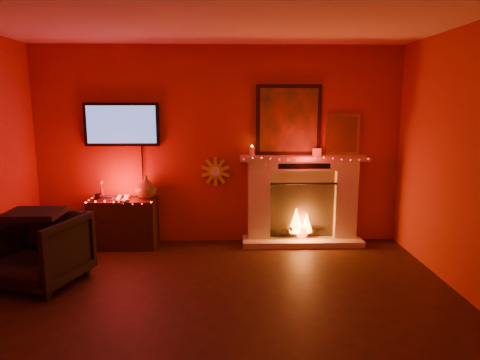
# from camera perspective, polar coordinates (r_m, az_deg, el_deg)

# --- Properties ---
(room) EXTENTS (5.00, 5.00, 5.00)m
(room) POSITION_cam_1_polar(r_m,az_deg,el_deg) (3.42, -3.79, 0.46)
(room) COLOR black
(room) RESTS_ON ground
(floor) EXTENTS (5.00, 5.00, 0.00)m
(floor) POSITION_cam_1_polar(r_m,az_deg,el_deg) (3.88, -3.54, -19.59)
(floor) COLOR black
(floor) RESTS_ON ground
(fireplace) EXTENTS (1.72, 0.40, 2.18)m
(fireplace) POSITION_cam_1_polar(r_m,az_deg,el_deg) (5.97, 8.21, -1.57)
(fireplace) COLOR beige
(fireplace) RESTS_ON floor
(tv) EXTENTS (1.00, 0.07, 1.24)m
(tv) POSITION_cam_1_polar(r_m,az_deg,el_deg) (6.00, -15.47, 7.13)
(tv) COLOR black
(tv) RESTS_ON room
(sunburst_clock) EXTENTS (0.40, 0.03, 0.40)m
(sunburst_clock) POSITION_cam_1_polar(r_m,az_deg,el_deg) (5.92, -3.30, 1.14)
(sunburst_clock) COLOR gold
(sunburst_clock) RESTS_ON room
(console_table) EXTENTS (0.89, 0.51, 0.97)m
(console_table) POSITION_cam_1_polar(r_m,az_deg,el_deg) (6.00, -15.02, -5.05)
(console_table) COLOR black
(console_table) RESTS_ON floor
(armchair) EXTENTS (1.04, 1.06, 0.77)m
(armchair) POSITION_cam_1_polar(r_m,az_deg,el_deg) (5.09, -25.18, -8.46)
(armchair) COLOR black
(armchair) RESTS_ON floor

